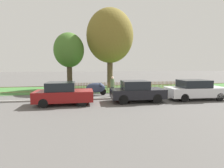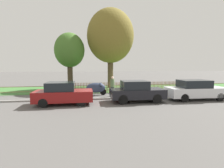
% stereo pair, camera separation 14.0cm
% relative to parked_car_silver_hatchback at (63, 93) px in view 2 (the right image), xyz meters
% --- Properties ---
extents(ground_plane, '(120.00, 120.00, 0.00)m').
position_rel_parked_car_silver_hatchback_xyz_m(ground_plane, '(6.02, 1.24, -0.76)').
color(ground_plane, '#565451').
extents(kerb_stone, '(37.54, 0.20, 0.12)m').
position_rel_parked_car_silver_hatchback_xyz_m(kerb_stone, '(6.02, 1.34, -0.70)').
color(kerb_stone, gray).
rests_on(kerb_stone, ground).
extents(grass_strip, '(37.54, 6.16, 0.01)m').
position_rel_parked_car_silver_hatchback_xyz_m(grass_strip, '(6.02, 7.49, -0.76)').
color(grass_strip, '#3D7033').
rests_on(grass_strip, ground).
extents(park_fence, '(37.54, 0.05, 1.04)m').
position_rel_parked_car_silver_hatchback_xyz_m(park_fence, '(6.02, 4.42, -0.24)').
color(park_fence, olive).
rests_on(park_fence, ground).
extents(parked_car_silver_hatchback, '(3.89, 1.78, 1.54)m').
position_rel_parked_car_silver_hatchback_xyz_m(parked_car_silver_hatchback, '(0.00, 0.00, 0.00)').
color(parked_car_silver_hatchback, maroon).
rests_on(parked_car_silver_hatchback, ground).
extents(parked_car_black_saloon, '(3.95, 1.85, 1.56)m').
position_rel_parked_car_silver_hatchback_xyz_m(parked_car_black_saloon, '(5.23, 0.11, 0.02)').
color(parked_car_black_saloon, black).
rests_on(parked_car_black_saloon, ground).
extents(parked_car_navy_estate, '(4.62, 1.89, 1.55)m').
position_rel_parked_car_silver_hatchback_xyz_m(parked_car_navy_estate, '(10.01, 0.15, 0.01)').
color(parked_car_navy_estate, silver).
rests_on(parked_car_navy_estate, ground).
extents(covered_motorcycle, '(1.89, 0.77, 1.13)m').
position_rel_parked_car_silver_hatchback_xyz_m(covered_motorcycle, '(2.48, 3.35, -0.08)').
color(covered_motorcycle, black).
rests_on(covered_motorcycle, ground).
extents(tree_nearest_kerb, '(3.38, 3.38, 6.33)m').
position_rel_parked_car_silver_hatchback_xyz_m(tree_nearest_kerb, '(-0.21, 8.39, 3.55)').
color(tree_nearest_kerb, '#473828').
rests_on(tree_nearest_kerb, ground).
extents(tree_behind_motorcycle, '(5.49, 5.49, 9.26)m').
position_rel_parked_car_silver_hatchback_xyz_m(tree_behind_motorcycle, '(4.51, 8.61, 5.31)').
color(tree_behind_motorcycle, brown).
rests_on(tree_behind_motorcycle, ground).
extents(pedestrian_near_fence, '(0.49, 0.49, 1.73)m').
position_rel_parked_car_silver_hatchback_xyz_m(pedestrian_near_fence, '(3.80, 2.50, 0.22)').
color(pedestrian_near_fence, black).
rests_on(pedestrian_near_fence, ground).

